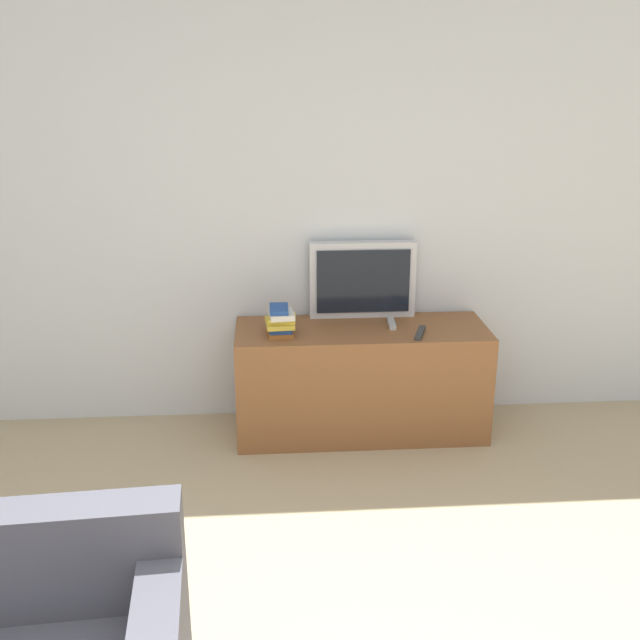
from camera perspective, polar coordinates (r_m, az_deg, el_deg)
wall_back at (r=4.41m, az=-2.78°, el=8.60°), size 9.00×0.06×2.60m
tv_stand at (r=4.43m, az=3.13°, el=-4.59°), size 1.45×0.53×0.65m
television at (r=4.45m, az=3.25°, el=3.09°), size 0.63×0.09×0.46m
book_stack at (r=4.18m, az=-3.03°, el=-0.10°), size 0.18×0.22×0.16m
remote_on_stand at (r=4.37m, az=5.46°, el=-0.23°), size 0.05×0.20×0.02m
remote_secondary at (r=4.23m, az=7.64°, el=-0.97°), size 0.10×0.20×0.02m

